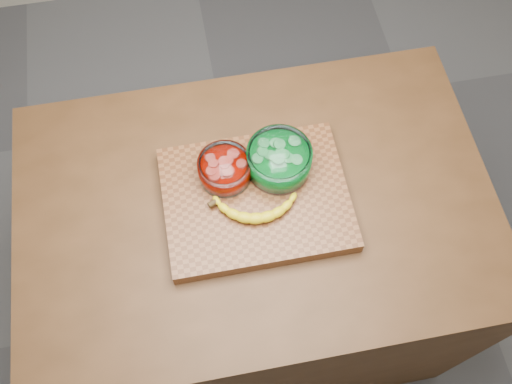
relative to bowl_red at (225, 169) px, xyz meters
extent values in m
plane|color=#58585C|center=(0.06, -0.07, -0.97)|extent=(3.50, 3.50, 0.00)
cube|color=#482B15|center=(0.06, -0.07, -0.52)|extent=(1.20, 0.80, 0.90)
cube|color=brown|center=(0.06, -0.07, -0.05)|extent=(0.45, 0.35, 0.04)
cylinder|color=white|center=(0.00, 0.00, 0.00)|extent=(0.13, 0.13, 0.06)
cylinder|color=#C90D00|center=(0.00, 0.00, -0.01)|extent=(0.11, 0.11, 0.03)
cylinder|color=#FF5E50|center=(0.00, 0.00, 0.02)|extent=(0.10, 0.10, 0.02)
cylinder|color=white|center=(0.13, 0.00, 0.01)|extent=(0.16, 0.16, 0.07)
cylinder|color=#068C28|center=(0.13, 0.00, 0.00)|extent=(0.14, 0.14, 0.04)
cylinder|color=#66D978|center=(0.13, 0.00, 0.03)|extent=(0.13, 0.13, 0.02)
camera|label=1|loc=(-0.05, -0.67, 1.21)|focal=40.00mm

